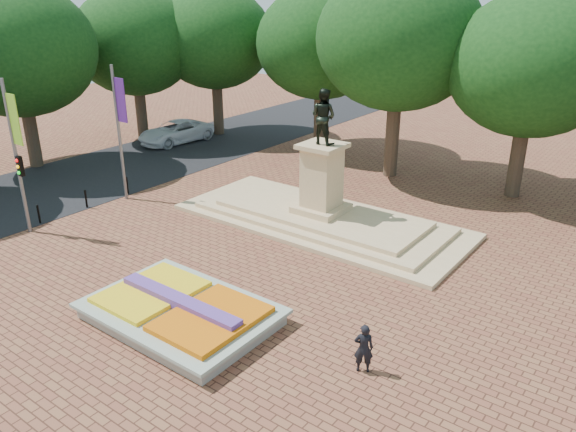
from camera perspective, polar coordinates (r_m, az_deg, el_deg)
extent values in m
plane|color=brown|center=(21.53, -8.71, -7.29)|extent=(90.00, 90.00, 0.00)
cube|color=black|center=(35.40, -20.22, 3.57)|extent=(9.00, 90.00, 0.02)
cube|color=gray|center=(19.62, -10.84, -9.85)|extent=(6.00, 4.00, 0.45)
cube|color=#A6B2A1|center=(19.48, -10.90, -9.17)|extent=(6.30, 4.30, 0.12)
cube|color=orange|center=(18.50, -7.83, -10.32)|extent=(2.60, 3.40, 0.22)
cube|color=yellow|center=(20.40, -13.72, -7.50)|extent=(2.60, 3.40, 0.18)
cube|color=#58328A|center=(19.37, -10.95, -8.61)|extent=(5.20, 0.55, 0.38)
cube|color=tan|center=(27.03, 3.35, -0.47)|extent=(14.00, 6.00, 0.20)
cube|color=tan|center=(26.96, 3.36, -0.08)|extent=(12.00, 5.00, 0.20)
cube|color=tan|center=(26.88, 3.37, 0.32)|extent=(10.00, 4.00, 0.20)
cube|color=tan|center=(26.79, 3.38, 0.81)|extent=(2.20, 2.20, 0.30)
cube|color=tan|center=(26.27, 3.45, 3.96)|extent=(1.50, 1.50, 2.80)
cube|color=tan|center=(25.83, 3.53, 7.12)|extent=(1.90, 1.90, 0.20)
imported|color=black|center=(25.52, 3.60, 10.05)|extent=(1.22, 0.95, 2.50)
cylinder|color=#39281F|center=(43.66, -6.95, 10.83)|extent=(0.80, 0.80, 4.00)
ellipsoid|color=black|center=(42.99, -7.25, 16.97)|extent=(8.80, 8.80, 7.48)
cylinder|color=#39281F|center=(38.67, 1.80, 9.50)|extent=(0.80, 0.80, 4.00)
ellipsoid|color=black|center=(37.91, 1.89, 16.43)|extent=(8.80, 8.80, 7.48)
cylinder|color=#39281F|center=(35.21, 11.23, 7.82)|extent=(0.80, 0.80, 4.00)
ellipsoid|color=black|center=(34.38, 11.83, 15.40)|extent=(8.80, 8.80, 7.48)
cylinder|color=#39281F|center=(32.91, 22.22, 5.57)|extent=(0.80, 0.80, 4.00)
ellipsoid|color=black|center=(32.02, 23.45, 13.62)|extent=(8.80, 8.80, 7.48)
cylinder|color=#39281F|center=(38.67, -24.34, 7.42)|extent=(0.80, 0.80, 3.84)
ellipsoid|color=black|center=(37.92, -25.43, 13.96)|extent=(8.40, 8.40, 7.14)
cylinder|color=#39281F|center=(42.95, -15.06, 9.94)|extent=(0.80, 0.80, 3.84)
ellipsoid|color=black|center=(42.28, -15.68, 15.88)|extent=(8.40, 8.40, 7.14)
cylinder|color=slate|center=(27.59, -25.86, 5.25)|extent=(0.16, 0.16, 7.00)
cube|color=#8ECE29|center=(26.79, -26.04, 8.78)|extent=(0.70, 0.04, 2.20)
cylinder|color=slate|center=(30.36, -16.77, 7.93)|extent=(0.16, 0.16, 7.00)
cube|color=#531E7F|center=(29.64, -16.62, 11.19)|extent=(0.70, 0.04, 2.20)
cube|color=black|center=(27.50, -25.56, 4.59)|extent=(0.28, 0.18, 0.90)
cylinder|color=black|center=(29.28, -23.99, 0.11)|extent=(0.10, 0.10, 0.90)
sphere|color=black|center=(29.12, -24.13, 0.97)|extent=(0.12, 0.12, 0.12)
cylinder|color=black|center=(30.49, -19.83, 1.59)|extent=(0.10, 0.10, 0.90)
sphere|color=black|center=(30.34, -19.94, 2.42)|extent=(0.12, 0.12, 0.12)
cylinder|color=black|center=(31.87, -16.00, 2.93)|extent=(0.10, 0.10, 0.90)
sphere|color=black|center=(31.72, -16.09, 3.73)|extent=(0.12, 0.12, 0.12)
imported|color=white|center=(41.93, -11.35, 8.38)|extent=(3.08, 5.84, 1.56)
imported|color=black|center=(16.89, 7.69, -13.16)|extent=(0.69, 0.63, 1.58)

